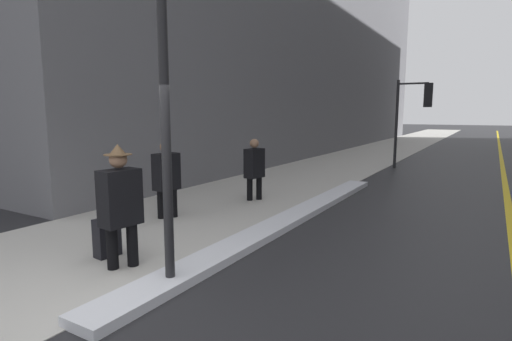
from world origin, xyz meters
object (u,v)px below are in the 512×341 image
pedestrian_in_fedora (120,201)px  rolling_suitcase (107,238)px  traffic_light_near (416,105)px  pedestrian_trailing (166,176)px  lamp_post (164,87)px  pedestrian_nearside (254,167)px

pedestrian_in_fedora → rolling_suitcase: bearing=-101.4°
traffic_light_near → pedestrian_trailing: traffic_light_near is taller
lamp_post → pedestrian_in_fedora: bearing=174.0°
lamp_post → rolling_suitcase: bearing=169.4°
rolling_suitcase → pedestrian_in_fedora: bearing=78.6°
pedestrian_in_fedora → pedestrian_nearside: 4.78m
lamp_post → pedestrian_trailing: size_ratio=2.51×
lamp_post → traffic_light_near: size_ratio=1.17×
lamp_post → traffic_light_near: lamp_post is taller
pedestrian_trailing → rolling_suitcase: size_ratio=1.69×
rolling_suitcase → traffic_light_near: bearing=176.6°
pedestrian_nearside → rolling_suitcase: pedestrian_nearside is taller
pedestrian_in_fedora → rolling_suitcase: 0.88m
rolling_suitcase → lamp_post: bearing=86.4°
pedestrian_trailing → pedestrian_nearside: (0.68, 2.39, -0.04)m
lamp_post → traffic_light_near: (0.78, 12.91, 0.01)m
lamp_post → pedestrian_nearside: (-1.66, 4.84, -1.62)m
pedestrian_trailing → lamp_post: bearing=50.6°
pedestrian_nearside → pedestrian_in_fedora: bearing=15.1°
traffic_light_near → rolling_suitcase: bearing=-103.3°
traffic_light_near → pedestrian_nearside: bearing=-109.7°
traffic_light_near → pedestrian_nearside: 8.59m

